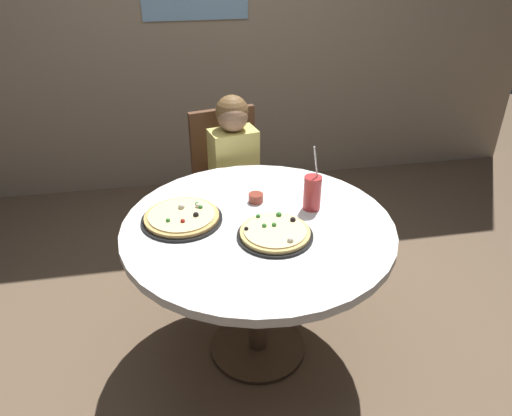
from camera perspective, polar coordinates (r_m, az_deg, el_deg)
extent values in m
plane|color=brown|center=(2.58, 0.21, -16.09)|extent=(8.00, 8.00, 0.00)
cylinder|color=white|center=(2.11, 0.25, -2.32)|extent=(1.19, 1.19, 0.04)
cylinder|color=#4C3826|center=(2.33, 0.23, -9.90)|extent=(0.09, 0.09, 0.69)
cylinder|color=#4C3826|center=(2.57, 0.21, -15.94)|extent=(0.48, 0.48, 0.02)
cube|color=brown|center=(2.93, -2.58, 0.87)|extent=(0.48, 0.48, 0.04)
cube|color=brown|center=(2.96, -3.92, 6.84)|extent=(0.40, 0.12, 0.52)
cylinder|color=brown|center=(2.87, -4.50, -5.24)|extent=(0.04, 0.04, 0.41)
cylinder|color=brown|center=(2.97, 1.75, -3.79)|extent=(0.04, 0.04, 0.41)
cylinder|color=brown|center=(3.14, -6.48, -1.88)|extent=(0.04, 0.04, 0.41)
cylinder|color=brown|center=(3.23, -0.71, -0.66)|extent=(0.04, 0.04, 0.41)
cube|color=#3F4766|center=(2.91, -1.48, -4.09)|extent=(0.30, 0.36, 0.45)
cube|color=#D8CC66|center=(2.80, -2.64, 4.96)|extent=(0.29, 0.21, 0.44)
sphere|color=#997051|center=(2.68, -2.79, 10.75)|extent=(0.17, 0.17, 0.17)
sphere|color=brown|center=(2.70, -2.95, 11.28)|extent=(0.18, 0.18, 0.18)
cylinder|color=black|center=(2.01, 2.26, -3.26)|extent=(0.32, 0.32, 0.01)
cylinder|color=#D8B266|center=(2.00, 2.27, -2.93)|extent=(0.29, 0.29, 0.02)
cylinder|color=beige|center=(2.00, 2.27, -2.66)|extent=(0.26, 0.26, 0.01)
sphere|color=#387F33|center=(2.02, 0.99, -2.10)|extent=(0.02, 0.02, 0.02)
sphere|color=black|center=(2.06, 4.39, -1.39)|extent=(0.02, 0.02, 0.02)
sphere|color=#387F33|center=(2.02, 2.16, -1.99)|extent=(0.02, 0.02, 0.02)
sphere|color=#387F33|center=(2.08, 0.36, -1.03)|extent=(0.02, 0.02, 0.02)
sphere|color=#387F33|center=(2.09, 2.71, -0.79)|extent=(0.02, 0.02, 0.02)
sphere|color=beige|center=(1.93, 4.10, -3.81)|extent=(0.03, 0.03, 0.03)
sphere|color=black|center=(2.00, -1.15, -2.46)|extent=(0.02, 0.02, 0.02)
cylinder|color=black|center=(2.14, -8.73, -1.34)|extent=(0.36, 0.36, 0.01)
cylinder|color=tan|center=(2.14, -8.76, -1.02)|extent=(0.33, 0.33, 0.02)
cylinder|color=beige|center=(2.13, -8.78, -0.77)|extent=(0.29, 0.29, 0.01)
sphere|color=#387F33|center=(2.08, -10.35, -1.44)|extent=(0.02, 0.02, 0.02)
sphere|color=beige|center=(2.17, -8.79, 0.15)|extent=(0.03, 0.03, 0.03)
sphere|color=#387F33|center=(2.19, -6.97, 0.50)|extent=(0.02, 0.02, 0.02)
sphere|color=#387F33|center=(2.16, -6.56, 0.10)|extent=(0.02, 0.02, 0.02)
sphere|color=black|center=(2.10, -7.11, -0.80)|extent=(0.02, 0.02, 0.02)
sphere|color=beige|center=(2.17, -6.87, 0.25)|extent=(0.03, 0.03, 0.03)
sphere|color=#B2231E|center=(2.07, -8.65, -1.53)|extent=(0.02, 0.02, 0.02)
cylinder|color=#B73333|center=(2.19, 6.66, 1.79)|extent=(0.08, 0.08, 0.16)
cylinder|color=white|center=(2.14, 7.16, 4.59)|extent=(0.04, 0.01, 0.22)
cylinder|color=brown|center=(2.26, -0.01, 1.22)|extent=(0.07, 0.07, 0.04)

